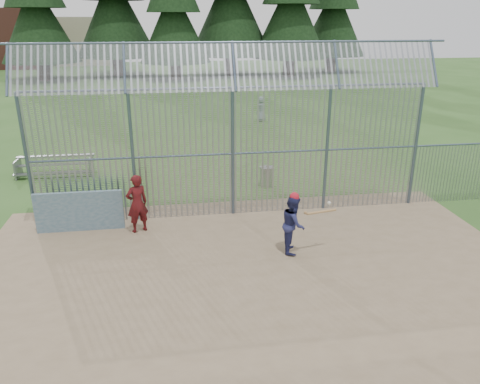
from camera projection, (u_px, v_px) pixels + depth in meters
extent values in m
plane|color=#2D511E|center=(252.00, 268.00, 11.79)|extent=(120.00, 120.00, 0.00)
cube|color=#756047|center=(255.00, 277.00, 11.32)|extent=(14.00, 10.00, 0.02)
cube|color=#38566B|center=(80.00, 211.00, 13.62)|extent=(2.50, 0.12, 1.20)
imported|color=navy|center=(293.00, 224.00, 12.34)|extent=(0.73, 0.86, 1.57)
imported|color=maroon|center=(137.00, 204.00, 13.46)|extent=(0.75, 0.64, 1.74)
imported|color=slate|center=(261.00, 109.00, 28.24)|extent=(0.86, 0.80, 1.48)
sphere|color=#B21727|center=(294.00, 197.00, 12.07)|extent=(0.25, 0.25, 0.25)
cylinder|color=#AA7F4C|center=(321.00, 212.00, 12.17)|extent=(0.85, 0.24, 0.07)
sphere|color=#AA7F4C|center=(305.00, 213.00, 12.11)|extent=(0.09, 0.09, 0.09)
sphere|color=white|center=(329.00, 203.00, 12.20)|extent=(0.09, 0.09, 0.09)
cylinder|color=gray|center=(267.00, 177.00, 17.39)|extent=(0.52, 0.52, 0.70)
cylinder|color=#9EA0A5|center=(267.00, 168.00, 17.26)|extent=(0.56, 0.56, 0.05)
sphere|color=#9EA0A5|center=(267.00, 166.00, 17.24)|extent=(0.10, 0.10, 0.10)
cube|color=slate|center=(54.00, 173.00, 18.29)|extent=(3.00, 0.25, 0.05)
cube|color=gray|center=(55.00, 165.00, 18.53)|extent=(3.00, 0.25, 0.05)
cube|color=slate|center=(56.00, 156.00, 18.76)|extent=(3.00, 0.25, 0.05)
cube|color=gray|center=(18.00, 169.00, 18.37)|extent=(0.06, 0.90, 0.70)
cube|color=slate|center=(91.00, 165.00, 18.76)|extent=(0.06, 0.90, 0.70)
cylinder|color=#47566B|center=(27.00, 162.00, 13.49)|extent=(0.10, 0.10, 4.00)
cylinder|color=#47566B|center=(133.00, 158.00, 13.91)|extent=(0.10, 0.10, 4.00)
cylinder|color=#47566B|center=(233.00, 154.00, 14.33)|extent=(0.10, 0.10, 4.00)
cylinder|color=#47566B|center=(327.00, 150.00, 14.75)|extent=(0.10, 0.10, 4.00)
cylinder|color=#47566B|center=(416.00, 146.00, 15.16)|extent=(0.10, 0.10, 4.00)
cylinder|color=#47566B|center=(232.00, 88.00, 13.63)|extent=(12.00, 0.07, 0.07)
cylinder|color=#47566B|center=(233.00, 154.00, 14.33)|extent=(12.00, 0.06, 0.06)
cube|color=gray|center=(233.00, 154.00, 14.33)|extent=(12.00, 0.02, 4.00)
cube|color=gray|center=(234.00, 66.00, 13.05)|extent=(12.00, 0.77, 1.31)
cylinder|color=#47566B|center=(412.00, 175.00, 15.51)|extent=(0.08, 0.08, 2.00)
cylinder|color=#332319|center=(44.00, 65.00, 46.35)|extent=(1.19, 1.19, 3.06)
cylinder|color=#332319|center=(119.00, 59.00, 50.04)|extent=(1.33, 1.33, 3.42)
cylinder|color=#332319|center=(176.00, 65.00, 47.27)|extent=(1.12, 1.12, 2.88)
cylinder|color=#332319|center=(231.00, 58.00, 50.76)|extent=(1.40, 1.40, 3.60)
cylinder|color=#332319|center=(289.00, 61.00, 49.80)|extent=(1.26, 1.26, 3.24)
cylinder|color=#332319|center=(331.00, 58.00, 54.37)|extent=(1.19, 1.19, 3.06)
cube|color=brown|center=(3.00, 38.00, 58.45)|extent=(10.00, 8.00, 7.00)
cube|color=#B2A58C|center=(90.00, 41.00, 62.79)|extent=(8.00, 7.00, 6.00)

